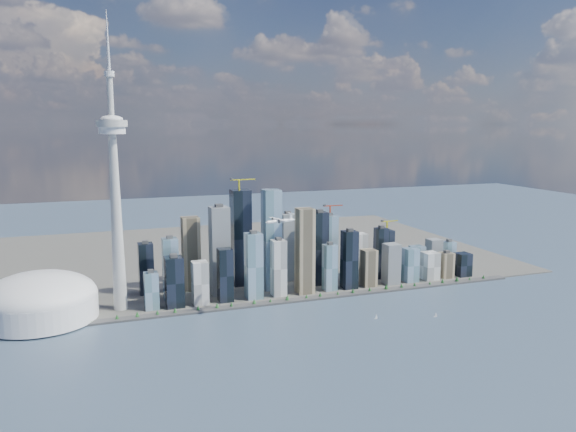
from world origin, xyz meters
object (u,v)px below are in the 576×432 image
object	(u,v)px
airplane	(280,221)
needle_tower	(115,188)
sailboat_west	(376,317)
dome_stadium	(40,300)
sailboat_east	(436,315)

from	to	relation	value
airplane	needle_tower	bearing A→B (deg)	139.87
airplane	sailboat_west	distance (m)	251.77
airplane	sailboat_west	xyz separation A→B (m)	(164.00, -66.17, -179.21)
airplane	sailboat_west	world-z (taller)	airplane
needle_tower	dome_stadium	distance (m)	241.40
dome_stadium	sailboat_west	bearing A→B (deg)	-18.85
needle_tower	airplane	xyz separation A→B (m)	(275.57, -141.73, -53.49)
needle_tower	dome_stadium	xyz separation A→B (m)	(-140.00, -10.00, -196.40)
needle_tower	dome_stadium	world-z (taller)	needle_tower
needle_tower	sailboat_west	distance (m)	539.06
sailboat_east	airplane	bearing A→B (deg)	169.46
needle_tower	sailboat_east	bearing A→B (deg)	-23.24
needle_tower	sailboat_west	bearing A→B (deg)	-25.31
dome_stadium	sailboat_west	distance (m)	613.50
sailboat_west	sailboat_east	xyz separation A→B (m)	(109.13, -27.77, -0.13)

